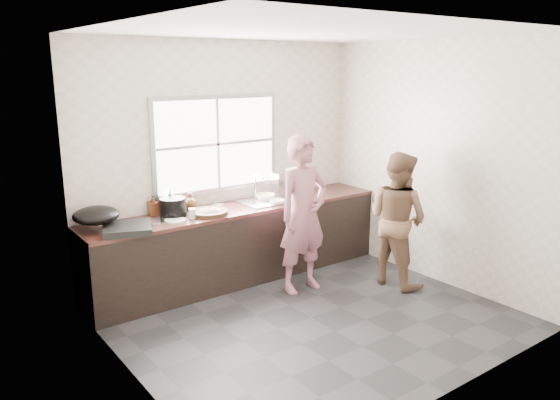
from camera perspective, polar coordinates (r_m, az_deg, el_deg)
floor at (r=5.50m, az=3.26°, el=-12.20°), size 3.60×3.20×0.01m
ceiling at (r=4.96m, az=3.71°, el=17.23°), size 3.60×3.20×0.01m
wall_back at (r=6.35m, az=-5.87°, el=4.16°), size 3.60×0.01×2.70m
wall_left at (r=4.17m, az=-15.96°, el=-1.43°), size 0.01×3.20×2.70m
wall_right at (r=6.35m, az=16.10°, el=3.69°), size 0.01×3.20×2.70m
wall_front at (r=4.00m, az=18.38°, el=-2.23°), size 3.60×0.01×2.70m
cabinet at (r=6.32m, az=-4.20°, el=-4.66°), size 3.60×0.62×0.82m
countertop at (r=6.19m, az=-4.27°, el=-0.88°), size 3.60×0.64×0.04m
sink at (r=6.37m, az=-1.61°, el=-0.19°), size 0.55×0.45×0.02m
faucet at (r=6.50m, az=-2.63°, el=1.39°), size 0.02×0.02×0.30m
window_frame at (r=6.26m, az=-6.64°, el=5.85°), size 1.60×0.05×1.10m
window_glazing at (r=6.24m, az=-6.52°, el=5.82°), size 1.50×0.01×1.00m
woman at (r=5.89m, az=2.43°, el=-2.05°), size 0.59×0.39×1.60m
person_side at (r=6.21m, az=12.13°, el=-1.95°), size 0.63×0.78×1.51m
cutting_board at (r=5.90m, az=-7.49°, el=-1.29°), size 0.54×0.54×0.04m
cleaver at (r=6.08m, az=-6.68°, el=-0.59°), size 0.25×0.22×0.01m
bowl_mince at (r=5.91m, az=-7.33°, el=-1.23°), size 0.21×0.21×0.05m
bowl_crabs at (r=6.48m, az=-1.53°, el=0.25°), size 0.22×0.22×0.06m
bowl_held at (r=6.28m, az=-0.30°, el=-0.15°), size 0.21×0.21×0.06m
black_pot at (r=5.86m, az=-11.13°, el=-0.75°), size 0.28×0.28×0.20m
plate_food at (r=5.70m, az=-10.87°, el=-2.10°), size 0.22×0.22×0.02m
bottle_green at (r=6.00m, az=-11.41°, el=-0.06°), size 0.12×0.12×0.27m
bottle_brown_tall at (r=5.94m, az=-13.12°, el=-0.63°), size 0.09×0.10×0.20m
bottle_brown_short at (r=6.10m, az=-9.39°, el=-0.21°), size 0.18×0.18×0.18m
glass_jar at (r=5.76m, az=-9.17°, el=-1.40°), size 0.10×0.10×0.11m
burner at (r=5.44m, az=-15.66°, el=-2.88°), size 0.57×0.57×0.07m
wok at (r=5.57m, az=-18.67°, el=-1.53°), size 0.55×0.55×0.17m
dish_rack at (r=6.79m, az=0.48°, el=1.83°), size 0.37×0.26×0.27m
pot_lid_left at (r=5.69m, az=-12.93°, el=-2.26°), size 0.30×0.30×0.01m
pot_lid_right at (r=5.88m, az=-11.39°, el=-1.66°), size 0.35×0.35×0.01m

